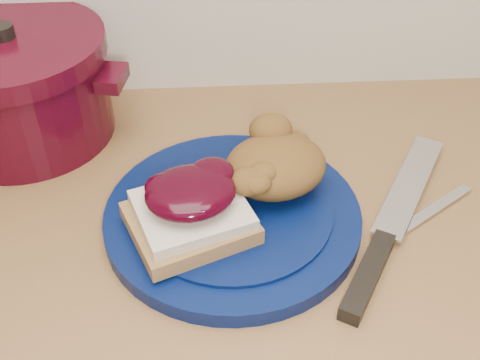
{
  "coord_description": "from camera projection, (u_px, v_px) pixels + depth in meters",
  "views": [
    {
      "loc": [
        -0.01,
        0.98,
        1.4
      ],
      "look_at": [
        0.02,
        1.51,
        0.95
      ],
      "focal_mm": 45.0,
      "sensor_mm": 36.0,
      "label": 1
    }
  ],
  "objects": [
    {
      "name": "sandwich",
      "position": [
        191.0,
        208.0,
        0.66
      ],
      "size": [
        0.16,
        0.15,
        0.06
      ],
      "rotation": [
        0.0,
        0.0,
        0.29
      ],
      "color": "olive",
      "rests_on": "plate"
    },
    {
      "name": "stuffing_mound",
      "position": [
        276.0,
        166.0,
        0.71
      ],
      "size": [
        0.15,
        0.14,
        0.06
      ],
      "primitive_type": "ellipsoid",
      "rotation": [
        0.0,
        0.0,
        0.29
      ],
      "color": "brown",
      "rests_on": "plate"
    },
    {
      "name": "chef_knife",
      "position": [
        380.0,
        248.0,
        0.67
      ],
      "size": [
        0.2,
        0.3,
        0.02
      ],
      "rotation": [
        0.0,
        0.0,
        1.03
      ],
      "color": "black",
      "rests_on": "wood_countertop"
    },
    {
      "name": "dutch_oven",
      "position": [
        17.0,
        86.0,
        0.81
      ],
      "size": [
        0.31,
        0.3,
        0.16
      ],
      "rotation": [
        0.0,
        0.0,
        -0.19
      ],
      "color": "#3A0513",
      "rests_on": "wood_countertop"
    },
    {
      "name": "plate",
      "position": [
        233.0,
        217.0,
        0.71
      ],
      "size": [
        0.37,
        0.37,
        0.02
      ],
      "primitive_type": "cylinder",
      "rotation": [
        0.0,
        0.0,
        0.29
      ],
      "color": "#04113F",
      "rests_on": "wood_countertop"
    },
    {
      "name": "butter_knife",
      "position": [
        422.0,
        217.0,
        0.72
      ],
      "size": [
        0.15,
        0.11,
        0.0
      ],
      "primitive_type": "cube",
      "rotation": [
        0.0,
        0.0,
        0.6
      ],
      "color": "silver",
      "rests_on": "wood_countertop"
    }
  ]
}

